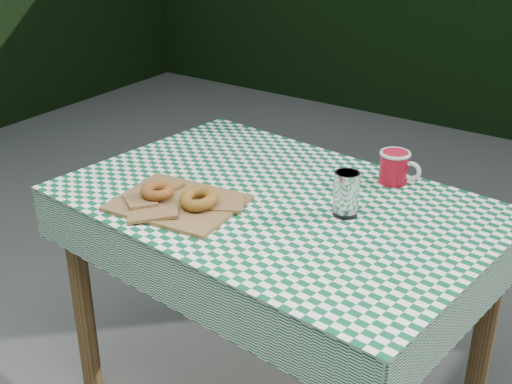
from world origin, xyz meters
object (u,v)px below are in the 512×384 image
paper_bag (178,202)px  drinking_glass (346,194)px  coffee_mug (394,167)px  table (275,316)px

paper_bag → drinking_glass: size_ratio=2.72×
paper_bag → drinking_glass: bearing=26.9°
coffee_mug → drinking_glass: bearing=-96.0°
paper_bag → coffee_mug: bearing=48.0°
table → paper_bag: 0.47m
table → drinking_glass: size_ratio=9.54×
coffee_mug → drinking_glass: 0.26m
table → drinking_glass: 0.48m
paper_bag → drinking_glass: (0.39, 0.20, 0.05)m
table → paper_bag: size_ratio=3.51×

